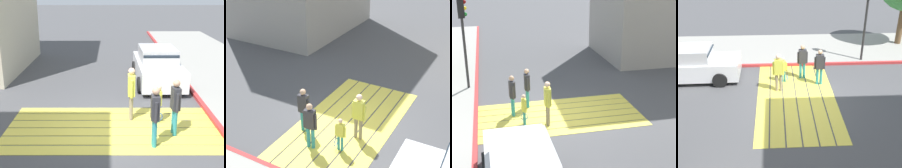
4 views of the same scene
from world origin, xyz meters
TOP-DOWN VIEW (x-y plane):
  - ground_plane at (0.00, 0.00)m, footprint 120.00×120.00m
  - crosswalk_stripes at (0.00, 0.00)m, footprint 6.40×3.25m
  - sidewalk_west at (-5.60, 0.00)m, footprint 4.80×40.00m
  - curb_painted at (-3.25, 0.00)m, footprint 0.16×40.00m
  - car_parked_near_curb at (-2.00, -4.69)m, footprint 2.03×4.33m
  - traffic_light_corner at (-3.58, 3.74)m, footprint 0.39×0.28m
  - pedestrian_adult_lead at (-1.13, 1.12)m, footprint 0.22×0.49m
  - pedestrian_adult_trailing at (-0.61, -0.71)m, footprint 0.22×0.50m
  - pedestrian_adult_side at (-1.80, 0.42)m, footprint 0.24×0.49m
  - pedestrian_child_with_racket at (-1.46, -0.48)m, footprint 0.28×0.38m

SIDE VIEW (x-z plane):
  - ground_plane at x=0.00m, z-range 0.00..0.00m
  - crosswalk_stripes at x=0.00m, z-range 0.00..0.01m
  - sidewalk_west at x=-5.60m, z-range 0.00..0.12m
  - curb_painted at x=-3.25m, z-range 0.00..0.13m
  - pedestrian_child_with_racket at x=-1.46m, z-range 0.07..1.28m
  - car_parked_near_curb at x=-2.00m, z-range -0.05..1.52m
  - pedestrian_adult_side at x=-1.80m, z-range 0.14..1.80m
  - pedestrian_adult_lead at x=-1.13m, z-range 0.14..1.81m
  - pedestrian_adult_trailing at x=-0.61m, z-range 0.14..1.85m
  - traffic_light_corner at x=-3.58m, z-range 0.92..5.16m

